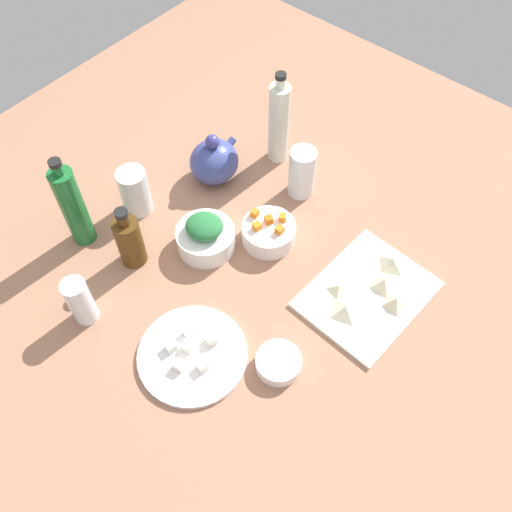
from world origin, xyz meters
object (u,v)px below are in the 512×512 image
Objects in this scene: bottle_0 at (73,206)px; drinking_glass_2 at (80,301)px; bottle_2 at (279,123)px; bowl_small_side at (278,363)px; plate_tofu at (193,355)px; teapot at (214,161)px; cutting_board at (367,294)px; bottle_1 at (129,240)px; bowl_carrots at (269,233)px; bowl_greens at (206,239)px; drinking_glass_1 at (302,172)px; drinking_glass_0 at (135,191)px.

bottle_0 is 2.03× the size of drinking_glass_2.
bowl_small_side is at bearing -140.93° from bottle_2.
plate_tofu is 0.89× the size of bottle_0.
plate_tofu is 1.61× the size of teapot.
drinking_glass_2 is at bearing 134.90° from cutting_board.
bottle_1 is (9.77, 29.21, 7.04)cm from plate_tofu.
bottle_0 is 23.93cm from drinking_glass_2.
bowl_small_side is (-27.64, 4.83, 1.14)cm from cutting_board.
plate_tofu is 0.87× the size of bottle_2.
drinking_glass_2 is (-44.17, 18.13, 4.01)cm from bowl_carrots.
bowl_greens is 23.76cm from teapot.
drinking_glass_1 reaches higher than bowl_greens.
bowl_carrots is 47.91cm from drinking_glass_2.
drinking_glass_2 is (-30.00, -14.62, 0.08)cm from drinking_glass_0.
drinking_glass_1 is 63.95cm from drinking_glass_2.
bowl_carrots is at bearing 94.55° from cutting_board.
bottle_2 is 2.09× the size of drinking_glass_2.
bottle_1 is 18.49cm from drinking_glass_2.
bottle_1 is at bearing 119.49° from cutting_board.
drinking_glass_0 is at bearing 43.35° from bottle_1.
drinking_glass_0 is (-16.43, 61.21, 6.13)cm from cutting_board.
teapot reaches higher than bowl_carrots.
cutting_board is 36.57cm from drinking_glass_1.
plate_tofu is 36.66cm from bowl_carrots.
bottle_2 is at bearing 22.04° from plate_tofu.
bottle_0 reaches higher than drinking_glass_0.
bowl_greens is at bearing -12.93° from drinking_glass_2.
plate_tofu is 2.42× the size of bowl_small_side.
drinking_glass_2 is at bearing 167.07° from bowl_greens.
bottle_0 is at bearing 159.99° from bottle_2.
teapot is at bearing 36.99° from bowl_greens.
cutting_board is 2.05× the size of bowl_greens.
bottle_1 is at bearing 140.36° from bowl_carrots.
bowl_greens is at bearing -170.50° from bottle_2.
cutting_board is 28.64cm from bowl_carrots.
teapot is 0.82× the size of bottle_1.
bowl_small_side is at bearing -89.17° from bottle_1.
bowl_greens reaches higher than bowl_small_side.
bowl_greens is 15.78cm from bowl_carrots.
bowl_carrots is at bearing -66.60° from drinking_glass_0.
bowl_greens is 0.52× the size of bottle_2.
teapot is (7.18, 24.83, 3.33)cm from bowl_carrots.
teapot is at bearing 154.44° from bottle_2.
bottle_2 is at bearing -5.55° from bottle_1.
plate_tofu is at bearing -118.15° from drinking_glass_0.
plate_tofu is 45.85cm from bottle_0.
bottle_1 is 16.33cm from drinking_glass_0.
drinking_glass_1 reaches higher than bowl_carrots.
bowl_greens is at bearing -55.03° from bottle_0.
plate_tofu is 30.40cm from bowl_greens.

